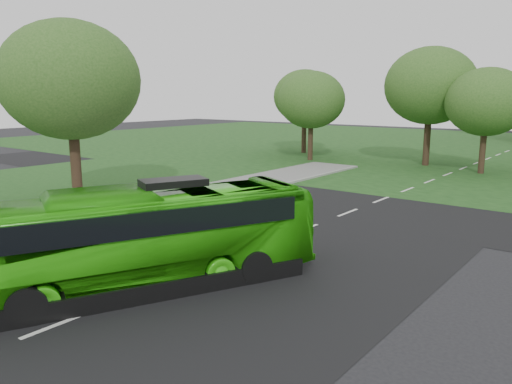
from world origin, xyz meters
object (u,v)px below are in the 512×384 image
tree_park_a (311,100)px  bus (140,239)px  tree_park_b (430,86)px  tree_side_near (70,81)px  tree_park_c (487,102)px  tree_park_f (305,96)px

tree_park_a → bus: tree_park_a is taller
tree_park_b → tree_side_near: 28.69m
tree_park_c → tree_side_near: (-14.68, -25.10, 1.25)m
tree_park_a → tree_park_c: 14.63m
tree_park_a → tree_park_f: size_ratio=0.95×
tree_park_a → tree_park_f: bearing=128.3°
tree_park_b → bus: (2.72, -32.75, -5.09)m
tree_park_b → tree_park_c: (4.93, -1.89, -1.26)m
bus → tree_park_a: bearing=137.4°
tree_park_a → tree_park_f: (-3.70, 4.68, 0.29)m
tree_park_b → tree_side_near: tree_park_b is taller
tree_park_b → tree_park_f: size_ratio=1.16×
tree_park_f → bus: 38.21m
tree_park_b → tree_side_near: bearing=-109.9°
tree_park_a → bus: 32.44m
tree_park_a → bus: (12.38, -29.73, -3.92)m
tree_park_f → tree_side_near: size_ratio=0.87×
tree_park_f → bus: tree_park_f is taller
tree_side_near → tree_park_c: bearing=59.7°
tree_park_b → tree_park_c: bearing=-21.0°
tree_side_near → bus: (12.47, -5.76, -5.09)m
bus → tree_park_c: bearing=110.7°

